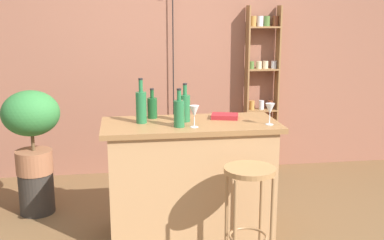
% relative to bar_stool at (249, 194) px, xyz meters
% --- Properties ---
extents(back_wall, '(6.40, 0.10, 2.80)m').
position_rel_bar_stool_xyz_m(back_wall, '(-0.32, 2.24, 0.85)').
color(back_wall, '#8C5642').
rests_on(back_wall, ground).
extents(kitchen_counter, '(1.37, 0.62, 0.92)m').
position_rel_bar_stool_xyz_m(kitchen_counter, '(-0.32, 0.59, -0.08)').
color(kitchen_counter, tan).
rests_on(kitchen_counter, ground).
extents(bar_stool, '(0.35, 0.35, 0.74)m').
position_rel_bar_stool_xyz_m(bar_stool, '(0.00, 0.00, 0.00)').
color(bar_stool, '#997047').
rests_on(bar_stool, ground).
extents(spice_shelf, '(0.36, 0.15, 1.83)m').
position_rel_bar_stool_xyz_m(spice_shelf, '(0.70, 2.09, 0.40)').
color(spice_shelf, olive).
rests_on(spice_shelf, ground).
extents(plant_stool, '(0.31, 0.31, 0.37)m').
position_rel_bar_stool_xyz_m(plant_stool, '(-1.62, 1.19, -0.36)').
color(plant_stool, '#2D2823').
rests_on(plant_stool, ground).
extents(potted_plant, '(0.49, 0.45, 0.74)m').
position_rel_bar_stool_xyz_m(potted_plant, '(-1.62, 1.19, 0.28)').
color(potted_plant, '#935B3D').
rests_on(potted_plant, plant_stool).
extents(bottle_spirits_clear, '(0.08, 0.08, 0.24)m').
position_rel_bar_stool_xyz_m(bottle_spirits_clear, '(-0.60, 0.79, 0.47)').
color(bottle_spirits_clear, '#194C23').
rests_on(bottle_spirits_clear, kitchen_counter).
extents(bottle_vinegar, '(0.08, 0.08, 0.35)m').
position_rel_bar_stool_xyz_m(bottle_vinegar, '(-0.69, 0.63, 0.51)').
color(bottle_vinegar, '#236638').
rests_on(bottle_vinegar, kitchen_counter).
extents(bottle_olive_oil, '(0.08, 0.08, 0.29)m').
position_rel_bar_stool_xyz_m(bottle_olive_oil, '(-0.42, 0.46, 0.48)').
color(bottle_olive_oil, '#236638').
rests_on(bottle_olive_oil, kitchen_counter).
extents(bottle_wine_red, '(0.08, 0.08, 0.30)m').
position_rel_bar_stool_xyz_m(bottle_wine_red, '(-0.36, 0.63, 0.49)').
color(bottle_wine_red, '#236638').
rests_on(bottle_wine_red, kitchen_counter).
extents(wine_glass_left, '(0.07, 0.07, 0.16)m').
position_rel_bar_stool_xyz_m(wine_glass_left, '(0.26, 0.43, 0.49)').
color(wine_glass_left, silver).
rests_on(wine_glass_left, kitchen_counter).
extents(wine_glass_center, '(0.07, 0.07, 0.16)m').
position_rel_bar_stool_xyz_m(wine_glass_center, '(-0.31, 0.43, 0.49)').
color(wine_glass_center, silver).
rests_on(wine_glass_center, kitchen_counter).
extents(cookbook, '(0.24, 0.20, 0.03)m').
position_rel_bar_stool_xyz_m(cookbook, '(-0.03, 0.69, 0.39)').
color(cookbook, maroon).
rests_on(cookbook, kitchen_counter).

